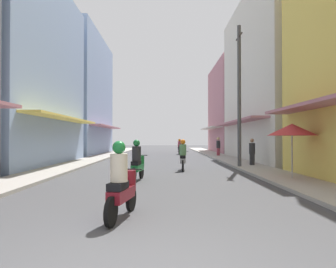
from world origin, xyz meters
The scene contains 15 objects.
ground_plane centered at (0.00, 18.31, 0.00)m, with size 98.15×98.15×0.00m, color #424244.
sidewalk_left centered at (-5.07, 18.31, 0.06)m, with size 1.93×52.61×0.12m, color #9E9991.
sidewalk_right centered at (5.07, 18.31, 0.06)m, with size 1.93×52.61×0.12m, color #ADA89E.
building_left_mid centered at (-9.03, 14.73, 5.58)m, with size 7.05×11.28×11.16m.
building_left_far centered at (-9.03, 27.34, 5.94)m, with size 7.05×11.96×11.90m.
building_right_mid centered at (9.03, 18.89, 6.01)m, with size 7.05×13.32×12.04m.
building_right_far centered at (9.03, 31.20, 4.99)m, with size 7.05×10.68×10.00m.
motorbike_green centered at (-0.71, 8.28, 0.70)m, with size 0.57×1.80×1.58m.
motorbike_black centered at (1.83, 27.23, 0.70)m, with size 0.55×1.81×1.58m.
motorbike_maroon centered at (-0.53, 2.79, 0.70)m, with size 0.60×1.79×1.58m.
motorbike_silver centered at (1.25, 12.03, 0.70)m, with size 0.55×1.81×1.58m.
pedestrian_foreground centered at (5.04, 23.23, 0.98)m, with size 0.44×0.44×1.75m.
pedestrian_far centered at (5.28, 13.75, 0.80)m, with size 0.34×0.34×1.61m.
vendor_umbrella centered at (5.17, 8.09, 1.96)m, with size 1.83×1.83×2.19m.
utility_pole centered at (4.36, 12.93, 3.95)m, with size 0.20×1.20×7.75m.
Camera 1 is at (0.34, -3.36, 1.63)m, focal length 32.38 mm.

